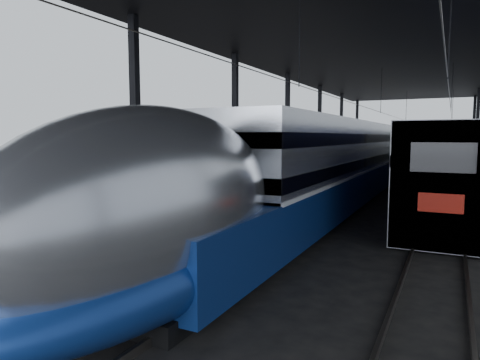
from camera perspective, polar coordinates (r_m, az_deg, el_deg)
The scene contains 7 objects.
ground at distance 13.26m, azimuth -7.99°, elevation -9.98°, with size 160.00×160.00×0.00m, color black.
platform at distance 32.49m, azimuth 7.01°, elevation 0.32°, with size 6.00×80.00×1.00m, color #4C4C4F.
yellow_strip at distance 31.63m, azimuth 11.81°, elevation 1.01°, with size 0.30×80.00×0.01m, color gold.
rails at distance 30.83m, azimuth 21.16°, elevation -1.12°, with size 6.52×80.00×0.16m.
canopy at distance 31.45m, azimuth 16.89°, elevation 15.69°, with size 18.00×75.00×9.47m.
tgv_train at distance 34.83m, azimuth 17.79°, elevation 2.99°, with size 3.04×65.20×4.36m.
second_train at distance 41.31m, azimuth 26.14°, elevation 3.13°, with size 2.98×56.05×4.11m.
Camera 1 is at (7.26, -10.50, 3.60)m, focal length 32.00 mm.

